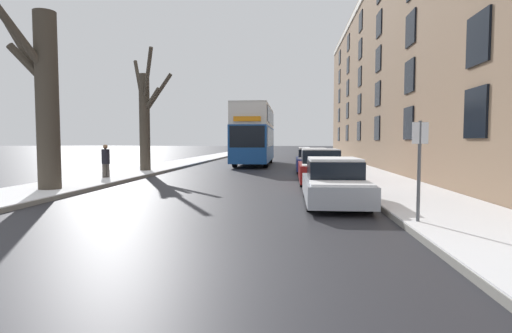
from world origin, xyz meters
TOP-DOWN VIEW (x-y plane):
  - ground_plane at (0.00, 0.00)m, footprint 320.00×320.00m
  - sidewalk_left at (-6.30, 53.00)m, footprint 3.05×130.00m
  - sidewalk_right at (6.30, 53.00)m, footprint 3.05×130.00m
  - terrace_facade_right at (12.32, 23.86)m, footprint 9.10×45.31m
  - bare_tree_left_0 at (-6.03, 8.25)m, footprint 2.30×4.18m
  - bare_tree_left_1 at (-5.84, 17.34)m, footprint 2.86×2.86m
  - double_decker_bus at (-0.36, 25.92)m, footprint 2.57×10.52m
  - parked_car_0 at (3.70, 6.75)m, footprint 1.70×4.38m
  - parked_car_1 at (3.70, 12.31)m, footprint 1.79×4.27m
  - parked_car_2 at (3.70, 18.70)m, footprint 1.85×4.35m
  - pedestrian_left_sidewalk at (-6.04, 12.73)m, footprint 0.37×0.37m
  - street_sign_post at (5.08, 3.51)m, footprint 0.32×0.07m

SIDE VIEW (x-z plane):
  - ground_plane at x=0.00m, z-range 0.00..0.00m
  - sidewalk_left at x=-6.30m, z-range 0.00..0.16m
  - sidewalk_right at x=6.30m, z-range 0.00..0.16m
  - parked_car_0 at x=3.70m, z-range -0.05..1.28m
  - parked_car_2 at x=3.70m, z-range -0.05..1.38m
  - parked_car_1 at x=3.70m, z-range -0.06..1.43m
  - pedestrian_left_sidewalk at x=-6.04m, z-range 0.08..1.76m
  - street_sign_post at x=5.08m, z-range 0.18..2.41m
  - double_decker_bus at x=-0.36m, z-range 0.29..4.75m
  - bare_tree_left_1 at x=-5.84m, z-range -0.20..6.65m
  - bare_tree_left_0 at x=-6.03m, z-range 0.05..6.86m
  - terrace_facade_right at x=12.32m, z-range 0.00..13.20m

